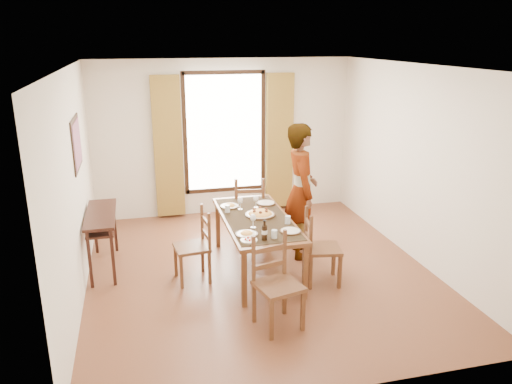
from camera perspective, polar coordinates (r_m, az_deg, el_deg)
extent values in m
plane|color=#54291A|center=(6.86, 0.36, -8.97)|extent=(5.00, 5.00, 0.00)
cube|color=silver|center=(8.76, -3.66, 6.19)|extent=(4.50, 0.10, 2.70)
cube|color=silver|center=(4.14, 8.99, -7.04)|extent=(4.50, 0.10, 2.70)
cube|color=silver|center=(6.24, -20.07, 0.53)|extent=(0.10, 5.00, 2.70)
cube|color=silver|center=(7.25, 17.92, 3.00)|extent=(0.10, 5.00, 2.70)
cube|color=white|center=(6.16, 0.41, 14.35)|extent=(4.50, 5.00, 0.04)
cube|color=white|center=(8.71, -3.63, 6.80)|extent=(1.30, 0.04, 2.00)
cube|color=olive|center=(8.58, -10.01, 5.03)|extent=(0.48, 0.10, 2.40)
cube|color=olive|center=(8.92, 2.70, 5.75)|extent=(0.48, 0.10, 2.40)
cube|color=black|center=(6.73, -19.84, 5.24)|extent=(0.02, 0.86, 0.66)
cube|color=red|center=(6.72, -19.76, 5.25)|extent=(0.01, 0.76, 0.56)
cube|color=black|center=(6.96, -17.33, -2.44)|extent=(0.38, 1.20, 0.04)
cube|color=black|center=(7.00, -17.24, -3.37)|extent=(0.34, 1.10, 0.03)
cube|color=black|center=(6.61, -18.47, -7.37)|extent=(0.04, 0.04, 0.76)
cube|color=black|center=(7.62, -17.92, -3.98)|extent=(0.04, 0.04, 0.76)
cube|color=black|center=(6.59, -16.03, -7.22)|extent=(0.04, 0.04, 0.76)
cube|color=black|center=(7.60, -15.81, -3.84)|extent=(0.04, 0.04, 0.76)
cube|color=brown|center=(6.60, 0.06, -3.20)|extent=(0.87, 1.93, 0.05)
cube|color=black|center=(6.59, 0.06, -2.97)|extent=(0.80, 1.78, 0.01)
cube|color=brown|center=(5.87, -1.37, -9.97)|extent=(0.06, 0.06, 0.70)
cube|color=brown|center=(7.50, -4.39, -3.74)|extent=(0.06, 0.06, 0.70)
cube|color=brown|center=(6.06, 5.62, -9.14)|extent=(0.06, 0.06, 0.70)
cube|color=brown|center=(7.64, 1.14, -3.27)|extent=(0.06, 0.06, 0.70)
cube|color=brown|center=(6.49, -7.37, -6.29)|extent=(0.47, 0.47, 0.04)
cube|color=brown|center=(6.71, -9.18, -7.67)|extent=(0.04, 0.04, 0.46)
cube|color=brown|center=(6.78, -6.14, -7.27)|extent=(0.04, 0.04, 0.46)
cube|color=brown|center=(6.39, -8.52, -8.99)|extent=(0.04, 0.04, 0.46)
cube|color=brown|center=(6.46, -5.32, -8.55)|extent=(0.04, 0.04, 0.46)
cube|color=brown|center=(6.60, -6.19, -3.46)|extent=(0.04, 0.04, 0.51)
cube|color=brown|center=(6.27, -5.36, -4.58)|extent=(0.04, 0.04, 0.51)
cube|color=brown|center=(6.47, -5.75, -4.84)|extent=(0.07, 0.37, 0.05)
cube|color=brown|center=(6.41, -5.80, -3.33)|extent=(0.07, 0.37, 0.05)
cube|color=brown|center=(7.65, -0.83, -2.06)|extent=(0.53, 0.53, 0.04)
cube|color=brown|center=(7.94, 0.51, -3.23)|extent=(0.04, 0.04, 0.50)
cube|color=brown|center=(7.57, 0.79, -4.29)|extent=(0.04, 0.04, 0.50)
cube|color=brown|center=(7.92, -2.37, -3.32)|extent=(0.04, 0.04, 0.50)
cube|color=brown|center=(7.54, -2.23, -4.39)|extent=(0.04, 0.04, 0.50)
cube|color=brown|center=(7.38, 0.82, -0.53)|extent=(0.04, 0.04, 0.55)
cube|color=brown|center=(7.35, -2.28, -0.61)|extent=(0.04, 0.04, 0.55)
cube|color=brown|center=(7.40, -0.72, -1.38)|extent=(0.40, 0.09, 0.06)
cube|color=brown|center=(7.34, -0.73, 0.09)|extent=(0.40, 0.09, 0.06)
cube|color=brown|center=(5.44, 2.58, -10.70)|extent=(0.55, 0.55, 0.04)
cube|color=brown|center=(5.34, 1.76, -14.33)|extent=(0.04, 0.04, 0.49)
cube|color=brown|center=(5.63, -0.22, -12.50)|extent=(0.04, 0.04, 0.49)
cube|color=brown|center=(5.51, 5.38, -13.29)|extent=(0.04, 0.04, 0.49)
cube|color=brown|center=(5.79, 3.26, -11.59)|extent=(0.04, 0.04, 0.49)
cube|color=brown|center=(5.40, -0.28, -7.73)|extent=(0.04, 0.04, 0.54)
cube|color=brown|center=(5.57, 3.29, -6.93)|extent=(0.04, 0.04, 0.54)
cube|color=brown|center=(5.53, 1.52, -8.34)|extent=(0.38, 0.12, 0.05)
cube|color=brown|center=(5.45, 1.54, -6.50)|extent=(0.38, 0.12, 0.05)
cube|color=brown|center=(6.44, 7.66, -6.44)|extent=(0.50, 0.50, 0.04)
cube|color=brown|center=(6.41, 9.54, -8.94)|extent=(0.04, 0.04, 0.46)
cube|color=brown|center=(6.34, 6.23, -9.09)|extent=(0.04, 0.04, 0.46)
cube|color=brown|center=(6.73, 8.85, -7.55)|extent=(0.04, 0.04, 0.46)
cube|color=brown|center=(6.67, 5.71, -7.68)|extent=(0.04, 0.04, 0.46)
cube|color=brown|center=(6.13, 6.28, -5.00)|extent=(0.04, 0.04, 0.52)
cube|color=brown|center=(6.47, 5.74, -3.76)|extent=(0.04, 0.04, 0.52)
cube|color=brown|center=(6.34, 5.98, -5.23)|extent=(0.09, 0.37, 0.05)
cube|color=brown|center=(6.27, 6.03, -3.66)|extent=(0.09, 0.37, 0.05)
imported|color=gray|center=(7.05, 5.16, 0.12)|extent=(0.82, 0.65, 1.92)
cylinder|color=silver|center=(6.39, 3.65, -3.18)|extent=(0.07, 0.07, 0.10)
cylinder|color=silver|center=(6.79, -3.29, -1.91)|extent=(0.07, 0.07, 0.10)
cylinder|color=silver|center=(5.93, 2.10, -4.83)|extent=(0.07, 0.07, 0.10)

